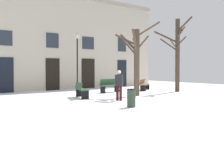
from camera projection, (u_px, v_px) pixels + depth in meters
The scene contains 10 objects.
ground_plane at pixel (137, 104), 12.12m from camera, with size 33.78×33.78×0.00m, color white.
building_facade at pixel (50, 39), 19.69m from camera, with size 21.12×0.60×7.77m.
tree_left_of_center at pixel (136, 58), 15.73m from camera, with size 1.57×2.84×4.44m.
tree_right_of_center at pixel (177, 52), 18.48m from camera, with size 2.38×2.16×5.48m.
streetlamp at pixel (77, 56), 18.24m from camera, with size 0.30×0.30×4.21m.
litter_bin at pixel (131, 98), 11.15m from camera, with size 0.40×0.40×0.79m.
bench_facing_shops at pixel (144, 84), 19.70m from camera, with size 1.72×1.40×0.85m.
bench_back_to_back_right at pixel (81, 90), 14.62m from camera, with size 0.97×1.68×0.88m.
bench_back_to_back_left at pixel (109, 86), 17.93m from camera, with size 1.65×0.78×0.94m.
person_near_bench at pixel (119, 84), 13.39m from camera, with size 0.38×0.44×1.58m.
Camera 1 is at (-8.30, -8.86, 1.69)m, focal length 41.30 mm.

